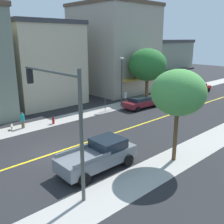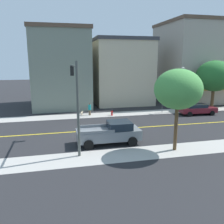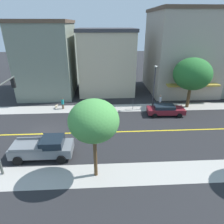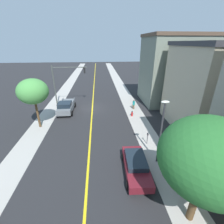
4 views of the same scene
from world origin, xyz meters
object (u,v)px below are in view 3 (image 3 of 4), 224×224
at_px(street_tree_left_near, 192,74).
at_px(small_dog, 56,106).
at_px(pedestrian_white_shirt, 160,101).
at_px(maroon_sedan_left_curb, 165,110).
at_px(fire_hydrant, 82,108).
at_px(street_lamp, 154,83).
at_px(parking_meter, 133,103).
at_px(grey_pickup_truck, 44,148).
at_px(pedestrian_teal_shirt, 63,103).
at_px(street_tree_right_corner, 94,121).

xyz_separation_m(street_tree_left_near, small_dog, (-0.52, -18.94, -4.49)).
distance_m(street_tree_left_near, pedestrian_white_shirt, 5.58).
bearing_deg(pedestrian_white_shirt, maroon_sedan_left_curb, -75.52).
bearing_deg(fire_hydrant, street_lamp, 91.74).
bearing_deg(pedestrian_white_shirt, parking_meter, -156.72).
relative_size(maroon_sedan_left_curb, small_dog, 7.29).
distance_m(parking_meter, grey_pickup_truck, 14.19).
height_order(street_tree_left_near, maroon_sedan_left_curb, street_tree_left_near).
bearing_deg(parking_meter, pedestrian_white_shirt, 97.55).
relative_size(street_lamp, maroon_sedan_left_curb, 1.25).
distance_m(street_lamp, pedestrian_teal_shirt, 13.07).
xyz_separation_m(maroon_sedan_left_curb, pedestrian_teal_shirt, (-2.84, -13.86, 0.06)).
xyz_separation_m(grey_pickup_truck, small_dog, (-11.30, -1.26, -0.61)).
bearing_deg(street_lamp, pedestrian_teal_shirt, -92.46).
xyz_separation_m(street_tree_right_corner, grey_pickup_truck, (-2.66, -4.69, -3.91)).
bearing_deg(street_lamp, maroon_sedan_left_curb, 26.44).
height_order(street_tree_right_corner, fire_hydrant, street_tree_right_corner).
distance_m(grey_pickup_truck, small_dog, 11.39).
xyz_separation_m(street_tree_left_near, pedestrian_white_shirt, (-0.15, -4.02, -3.87)).
height_order(street_tree_left_near, street_tree_right_corner, street_tree_left_near).
relative_size(street_tree_left_near, street_tree_right_corner, 1.09).
bearing_deg(fire_hydrant, pedestrian_teal_shirt, -106.97).
distance_m(parking_meter, pedestrian_white_shirt, 4.05).
distance_m(street_tree_right_corner, street_lamp, 15.32).
height_order(street_lamp, pedestrian_white_shirt, street_lamp).
distance_m(pedestrian_teal_shirt, pedestrian_white_shirt, 13.92).
bearing_deg(pedestrian_white_shirt, street_tree_left_near, 13.53).
distance_m(grey_pickup_truck, pedestrian_teal_shirt, 11.05).
xyz_separation_m(maroon_sedan_left_curb, pedestrian_white_shirt, (-2.73, 0.06, 0.19)).
height_order(fire_hydrant, pedestrian_teal_shirt, pedestrian_teal_shirt).
bearing_deg(fire_hydrant, maroon_sedan_left_curb, 79.80).
relative_size(street_tree_left_near, maroon_sedan_left_curb, 1.44).
relative_size(fire_hydrant, pedestrian_teal_shirt, 0.53).
height_order(maroon_sedan_left_curb, pedestrian_white_shirt, pedestrian_white_shirt).
bearing_deg(fire_hydrant, grey_pickup_truck, -13.93).
bearing_deg(fire_hydrant, street_tree_right_corner, 9.51).
distance_m(maroon_sedan_left_curb, grey_pickup_truck, 15.89).
height_order(street_tree_left_near, fire_hydrant, street_tree_left_near).
bearing_deg(parking_meter, street_tree_left_near, 92.69).
height_order(fire_hydrant, parking_meter, parking_meter).
relative_size(parking_meter, maroon_sedan_left_curb, 0.28).
xyz_separation_m(street_tree_right_corner, parking_meter, (-13.06, 4.97, -3.96)).
bearing_deg(grey_pickup_truck, pedestrian_white_shirt, 39.08).
bearing_deg(pedestrian_teal_shirt, fire_hydrant, -54.72).
bearing_deg(street_lamp, street_tree_right_corner, -30.59).
distance_m(parking_meter, small_dog, 10.96).
height_order(street_lamp, grey_pickup_truck, street_lamp).
relative_size(street_tree_right_corner, pedestrian_white_shirt, 3.63).
height_order(street_tree_right_corner, pedestrian_teal_shirt, street_tree_right_corner).
bearing_deg(pedestrian_white_shirt, pedestrian_teal_shirt, -164.74).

